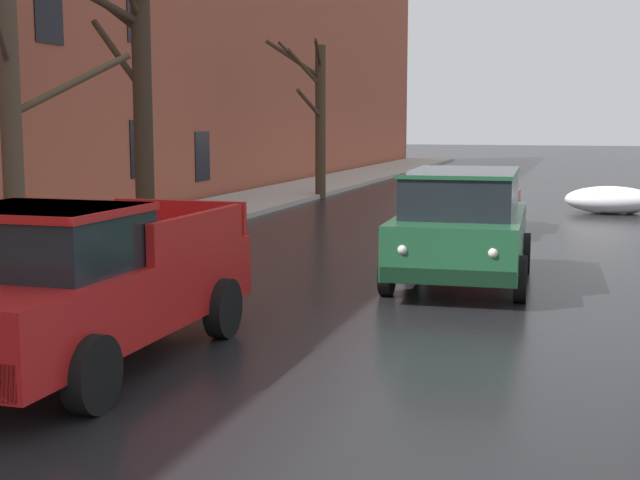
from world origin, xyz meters
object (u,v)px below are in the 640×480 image
at_px(bare_tree_far_down_block, 317,113).
at_px(suv_green_parked_kerbside_close, 462,222).
at_px(bare_tree_second_along_sidewalk, 10,102).
at_px(pickup_truck_red_approaching_near_lane, 75,284).
at_px(bare_tree_mid_block, 137,65).
at_px(sedan_red_parked_kerbside_mid, 478,200).

distance_m(bare_tree_far_down_block, suv_green_parked_kerbside_close, 16.17).
distance_m(bare_tree_second_along_sidewalk, pickup_truck_red_approaching_near_lane, 5.68).
height_order(bare_tree_mid_block, pickup_truck_red_approaching_near_lane, bare_tree_mid_block).
relative_size(bare_tree_mid_block, bare_tree_far_down_block, 1.31).
height_order(bare_tree_far_down_block, suv_green_parked_kerbside_close, bare_tree_far_down_block).
distance_m(bare_tree_far_down_block, sedan_red_parked_kerbside_mid, 10.11).
bearing_deg(bare_tree_second_along_sidewalk, sedan_red_parked_kerbside_mid, 55.35).
height_order(suv_green_parked_kerbside_close, sedan_red_parked_kerbside_mid, suv_green_parked_kerbside_close).
relative_size(bare_tree_second_along_sidewalk, pickup_truck_red_approaching_near_lane, 1.11).
bearing_deg(pickup_truck_red_approaching_near_lane, bare_tree_mid_block, 114.03).
bearing_deg(bare_tree_far_down_block, bare_tree_mid_block, -90.00).
distance_m(suv_green_parked_kerbside_close, sedan_red_parked_kerbside_mid, 6.93).
bearing_deg(bare_tree_second_along_sidewalk, bare_tree_mid_block, 90.85).
distance_m(pickup_truck_red_approaching_near_lane, suv_green_parked_kerbside_close, 6.90).
bearing_deg(pickup_truck_red_approaching_near_lane, bare_tree_far_down_block, 100.01).
distance_m(bare_tree_mid_block, sedan_red_parked_kerbside_mid, 8.49).
xyz_separation_m(bare_tree_mid_block, suv_green_parked_kerbside_close, (6.89, -2.07, -2.73)).
height_order(bare_tree_mid_block, bare_tree_far_down_block, bare_tree_mid_block).
bearing_deg(bare_tree_mid_block, bare_tree_far_down_block, 90.00).
distance_m(bare_tree_second_along_sidewalk, bare_tree_far_down_block, 16.65).
xyz_separation_m(pickup_truck_red_approaching_near_lane, suv_green_parked_kerbside_close, (3.25, 6.08, 0.11)).
height_order(bare_tree_second_along_sidewalk, pickup_truck_red_approaching_near_lane, bare_tree_second_along_sidewalk).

